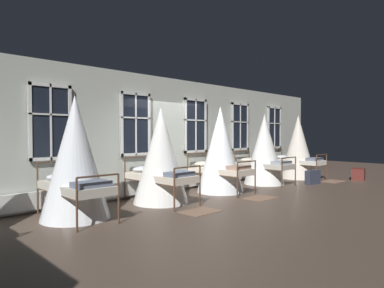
% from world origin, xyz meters
% --- Properties ---
extents(ground, '(28.08, 28.08, 0.00)m').
position_xyz_m(ground, '(0.00, 0.00, 0.00)').
color(ground, '#4C3D33').
extents(back_wall_with_windows, '(15.04, 0.10, 3.17)m').
position_xyz_m(back_wall_with_windows, '(0.00, 1.07, 1.58)').
color(back_wall_with_windows, '#B2B7AD').
rests_on(back_wall_with_windows, ground).
extents(window_bank, '(11.61, 0.10, 2.59)m').
position_xyz_m(window_bank, '(0.00, 0.95, 0.93)').
color(window_bank, black).
rests_on(window_bank, ground).
extents(cot_second, '(1.30, 1.83, 2.34)m').
position_xyz_m(cot_second, '(-3.16, -0.08, 1.13)').
color(cot_second, '#4C3323').
rests_on(cot_second, ground).
extents(cot_third, '(1.30, 1.84, 2.23)m').
position_xyz_m(cot_third, '(-1.06, -0.03, 1.08)').
color(cot_third, '#4C3323').
rests_on(cot_third, ground).
extents(cot_fourth, '(1.30, 1.83, 2.37)m').
position_xyz_m(cot_fourth, '(1.05, -0.03, 1.14)').
color(cot_fourth, '#4C3323').
rests_on(cot_fourth, ground).
extents(cot_fifth, '(1.30, 1.83, 2.25)m').
position_xyz_m(cot_fifth, '(3.22, -0.01, 1.09)').
color(cot_fifth, '#4C3323').
rests_on(cot_fifth, ground).
extents(cot_sixth, '(1.30, 1.83, 2.30)m').
position_xyz_m(cot_sixth, '(5.33, -0.05, 1.11)').
color(cot_sixth, '#4C3323').
rests_on(cot_sixth, ground).
extents(rug_third, '(0.80, 0.57, 0.01)m').
position_xyz_m(rug_third, '(-1.07, -1.34, 0.01)').
color(rug_third, brown).
rests_on(rug_third, ground).
extents(rug_fourth, '(0.81, 0.57, 0.01)m').
position_xyz_m(rug_fourth, '(1.07, -1.34, 0.01)').
color(rug_fourth, brown).
rests_on(rug_fourth, ground).
extents(rug_sixth, '(0.82, 0.59, 0.01)m').
position_xyz_m(rug_sixth, '(5.36, -1.34, 0.01)').
color(rug_sixth, brown).
rests_on(rug_sixth, ground).
extents(suitcase_dark, '(0.59, 0.30, 0.47)m').
position_xyz_m(suitcase_dark, '(4.29, -1.14, 0.22)').
color(suitcase_dark, '#2D3342').
rests_on(suitcase_dark, ground).
extents(travel_trunk, '(0.72, 0.55, 0.40)m').
position_xyz_m(travel_trunk, '(6.43, -1.77, 0.20)').
color(travel_trunk, '#5B231E').
rests_on(travel_trunk, ground).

